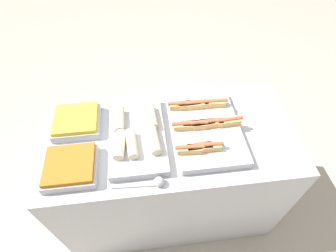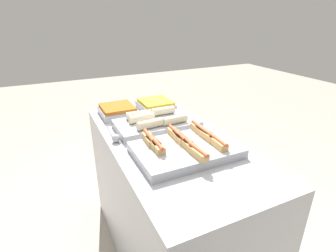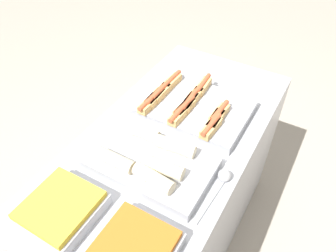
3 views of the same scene
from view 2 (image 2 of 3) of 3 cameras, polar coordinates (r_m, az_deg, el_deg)
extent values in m
plane|color=#ADA393|center=(2.16, 0.19, -25.63)|extent=(12.00, 12.00, 0.00)
cube|color=#A8AAB2|center=(1.84, 0.21, -16.02)|extent=(1.44, 0.70, 0.93)
cube|color=#A8AAB2|center=(1.41, 3.86, -5.24)|extent=(0.36, 0.54, 0.05)
cube|color=tan|center=(1.37, 4.31, -4.10)|extent=(0.13, 0.05, 0.04)
cylinder|color=#C15633|center=(1.36, 4.33, -3.35)|extent=(0.15, 0.02, 0.02)
cube|color=tan|center=(1.30, 6.50, -5.94)|extent=(0.13, 0.05, 0.04)
cylinder|color=#C15633|center=(1.29, 6.54, -5.15)|extent=(0.15, 0.03, 0.02)
cube|color=tan|center=(1.56, 6.71, -0.66)|extent=(0.13, 0.05, 0.04)
cylinder|color=#C15633|center=(1.55, 6.75, 0.02)|extent=(0.15, 0.03, 0.02)
cube|color=tan|center=(1.45, 2.41, -2.52)|extent=(0.13, 0.06, 0.04)
cylinder|color=#C15633|center=(1.44, 2.43, -1.80)|extent=(0.15, 0.04, 0.02)
cube|color=tan|center=(1.41, 10.86, -3.72)|extent=(0.13, 0.05, 0.04)
cylinder|color=#C15633|center=(1.40, 10.92, -2.98)|extent=(0.15, 0.03, 0.02)
cube|color=tan|center=(1.49, 1.66, -1.74)|extent=(0.13, 0.05, 0.04)
cylinder|color=#C15633|center=(1.48, 1.67, -1.03)|extent=(0.15, 0.03, 0.02)
cube|color=tan|center=(1.52, 7.66, -1.36)|extent=(0.13, 0.05, 0.04)
cylinder|color=#C15633|center=(1.51, 7.70, -0.66)|extent=(0.15, 0.03, 0.02)
cube|color=tan|center=(1.39, -3.22, -3.69)|extent=(0.13, 0.05, 0.04)
cylinder|color=#C15633|center=(1.38, -3.24, -2.94)|extent=(0.15, 0.02, 0.02)
cube|color=tan|center=(1.41, 3.47, -3.28)|extent=(0.13, 0.05, 0.04)
cylinder|color=#C15633|center=(1.40, 3.48, -2.54)|extent=(0.15, 0.03, 0.02)
cube|color=tan|center=(1.35, -2.30, -4.50)|extent=(0.13, 0.05, 0.04)
cylinder|color=#C15633|center=(1.34, -2.32, -3.74)|extent=(0.15, 0.03, 0.02)
cube|color=tan|center=(1.43, -4.13, -2.83)|extent=(0.13, 0.05, 0.04)
cylinder|color=#C15633|center=(1.42, -4.16, -2.10)|extent=(0.15, 0.03, 0.02)
cube|color=tan|center=(1.48, 8.53, -2.09)|extent=(0.13, 0.04, 0.04)
cylinder|color=#C15633|center=(1.48, 8.58, -1.38)|extent=(0.15, 0.02, 0.02)
cube|color=#A8AAB2|center=(1.73, -2.46, 0.36)|extent=(0.30, 0.53, 0.05)
cylinder|color=beige|center=(1.70, -5.77, 1.76)|extent=(0.06, 0.17, 0.05)
cylinder|color=beige|center=(1.67, 1.44, 1.40)|extent=(0.06, 0.17, 0.05)
cylinder|color=beige|center=(1.82, -1.16, 3.30)|extent=(0.05, 0.17, 0.05)
cylinder|color=beige|center=(1.60, -3.95, 0.45)|extent=(0.07, 0.17, 0.05)
cylinder|color=beige|center=(1.76, -6.37, 2.43)|extent=(0.07, 0.17, 0.05)
cube|color=#A8AAB2|center=(1.98, -10.89, 3.00)|extent=(0.26, 0.25, 0.05)
cube|color=#B7601E|center=(1.97, -10.97, 4.01)|extent=(0.24, 0.23, 0.02)
cube|color=#A8AAB2|center=(2.07, -2.71, 4.31)|extent=(0.26, 0.25, 0.05)
cube|color=gold|center=(2.06, -2.73, 5.28)|extent=(0.24, 0.23, 0.02)
cylinder|color=#B2B5BA|center=(1.68, -12.26, -1.68)|extent=(0.23, 0.02, 0.01)
sphere|color=#B2B5BA|center=(1.57, -11.28, -2.62)|extent=(0.05, 0.05, 0.05)
camera|label=1|loc=(1.52, -45.12, 36.17)|focal=28.00mm
camera|label=3|loc=(2.20, -25.92, 30.26)|focal=35.00mm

